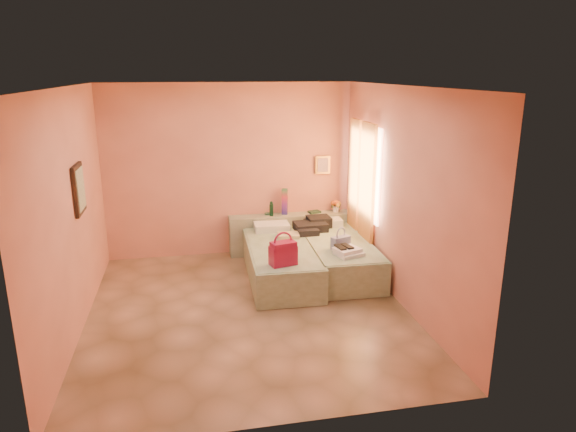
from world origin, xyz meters
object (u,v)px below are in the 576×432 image
headboard_ledge (290,233)px  water_bottle (271,209)px  magenta_handbag (283,253)px  towel_stack (349,252)px  blue_handbag (341,243)px  green_book (314,212)px  bed_left (281,263)px  flower_vase (336,205)px  bed_right (338,256)px

headboard_ledge → water_bottle: size_ratio=8.80×
water_bottle → magenta_handbag: bearing=-94.7°
towel_stack → blue_handbag: bearing=96.0°
green_book → bed_left: bearing=-139.0°
water_bottle → flower_vase: flower_vase is taller
green_book → headboard_ledge: bearing=169.0°
green_book → blue_handbag: 1.42m
headboard_ledge → bed_right: headboard_ledge is taller
water_bottle → towel_stack: bearing=-64.0°
bed_right → green_book: green_book is taller
bed_left → blue_handbag: size_ratio=7.14×
towel_stack → flower_vase: bearing=79.7°
green_book → water_bottle: bearing=168.7°
headboard_ledge → magenta_handbag: 1.94m
bed_left → towel_stack: size_ratio=5.71×
water_bottle → green_book: bearing=3.5°
blue_handbag → water_bottle: bearing=98.2°
headboard_ledge → bed_right: bearing=-63.4°
water_bottle → blue_handbag: size_ratio=0.83×
magenta_handbag → water_bottle: bearing=70.8°
bed_right → magenta_handbag: 1.34m
water_bottle → towel_stack: (0.81, -1.66, -0.22)m
headboard_ledge → blue_handbag: (0.46, -1.39, 0.27)m
magenta_handbag → green_book: bearing=50.0°
bed_right → magenta_handbag: size_ratio=5.80×
towel_stack → bed_right: bearing=86.8°
flower_vase → blue_handbag: size_ratio=0.86×
bed_right → towel_stack: bearing=-91.6°
flower_vase → towel_stack: (-0.31, -1.70, -0.22)m
water_bottle → blue_handbag: 1.59m
headboard_ledge → bed_right: size_ratio=1.02×
bed_left → water_bottle: bearing=89.0°
headboard_ledge → flower_vase: bearing=1.1°
magenta_handbag → blue_handbag: (0.93, 0.46, -0.07)m
bed_right → magenta_handbag: bearing=-139.6°
green_book → blue_handbag: size_ratio=0.69×
blue_handbag → magenta_handbag: bearing=-175.0°
flower_vase → towel_stack: 1.74m
bed_left → magenta_handbag: (-0.10, -0.71, 0.41)m
water_bottle → magenta_handbag: (-0.15, -1.83, -0.10)m
blue_handbag → bed_left: bearing=142.3°
green_book → magenta_handbag: bearing=-130.3°
green_book → towel_stack: (0.07, -1.71, -0.12)m
flower_vase → magenta_handbag: flower_vase is taller
headboard_ledge → magenta_handbag: magenta_handbag is taller
bed_right → towel_stack: towel_stack is taller
bed_left → towel_stack: bearing=-30.2°
headboard_ledge → water_bottle: bearing=-176.9°
headboard_ledge → towel_stack: size_ratio=5.86×
flower_vase → blue_handbag: flower_vase is taller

